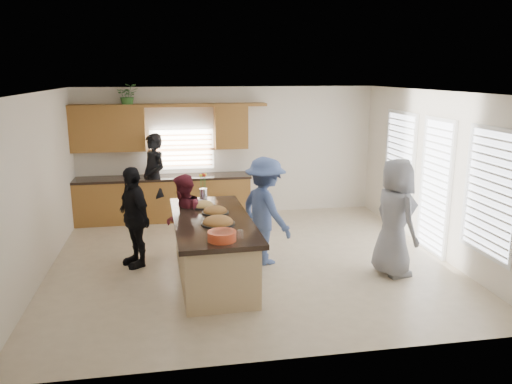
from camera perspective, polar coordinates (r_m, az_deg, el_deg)
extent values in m
plane|color=beige|center=(8.49, -0.70, -7.85)|extent=(6.50, 6.50, 0.00)
cube|color=silver|center=(11.01, -3.22, 4.64)|extent=(6.50, 0.02, 2.80)
cube|color=silver|center=(5.25, 4.50, -5.36)|extent=(6.50, 0.02, 2.80)
cube|color=silver|center=(8.24, -23.66, 0.49)|extent=(0.02, 6.00, 2.80)
cube|color=silver|center=(9.17, 19.76, 2.07)|extent=(0.02, 6.00, 2.80)
cube|color=white|center=(7.91, -0.76, 11.38)|extent=(6.50, 6.00, 0.02)
cube|color=#905E2A|center=(10.83, -10.47, -0.85)|extent=(3.65, 0.62, 0.90)
cube|color=black|center=(10.72, -10.58, 1.61)|extent=(3.70, 0.65, 0.05)
cube|color=#905E2A|center=(10.76, -16.58, 6.86)|extent=(1.50, 0.36, 0.90)
cube|color=#905E2A|center=(10.77, -2.88, 7.40)|extent=(0.70, 0.36, 0.90)
cube|color=#905E2A|center=(10.65, -9.84, 9.74)|extent=(4.05, 0.40, 0.06)
cube|color=brown|center=(10.89, -8.45, 4.82)|extent=(1.35, 0.08, 0.85)
cube|color=white|center=(10.28, 16.10, 3.64)|extent=(0.06, 1.10, 1.75)
cube|color=white|center=(9.12, 19.79, 0.55)|extent=(0.06, 0.85, 2.25)
cube|color=white|center=(7.83, 25.27, -0.11)|extent=(0.06, 1.10, 1.75)
cube|color=tan|center=(7.72, -4.97, -6.64)|extent=(1.08, 2.53, 0.88)
cube|color=black|center=(7.57, -5.04, -3.26)|extent=(1.24, 2.74, 0.07)
cube|color=black|center=(7.87, -4.91, -9.37)|extent=(1.00, 2.45, 0.08)
cylinder|color=black|center=(7.25, -4.37, -3.62)|extent=(0.50, 0.50, 0.02)
ellipsoid|color=#B77839|center=(7.25, -4.37, -3.49)|extent=(0.45, 0.45, 0.20)
cylinder|color=black|center=(7.83, -4.67, -2.34)|extent=(0.42, 0.42, 0.02)
ellipsoid|color=#B77839|center=(7.82, -4.67, -2.21)|extent=(0.38, 0.38, 0.17)
cylinder|color=black|center=(8.20, -6.09, -1.64)|extent=(0.39, 0.39, 0.02)
ellipsoid|color=#DABA5D|center=(8.19, -6.09, -1.52)|extent=(0.35, 0.35, 0.16)
cylinder|color=#E55029|center=(6.55, -3.92, -5.04)|extent=(0.38, 0.38, 0.13)
cylinder|color=#F4F0C2|center=(6.54, -3.93, -4.68)|extent=(0.31, 0.31, 0.04)
cylinder|color=white|center=(6.64, -1.81, -4.83)|extent=(0.08, 0.08, 0.11)
cylinder|color=#A183BE|center=(8.42, -6.80, -1.17)|extent=(0.24, 0.24, 0.05)
cylinder|color=silver|center=(8.74, -6.04, -0.17)|extent=(0.13, 0.13, 0.18)
imported|color=#39752E|center=(10.67, -14.44, 10.64)|extent=(0.44, 0.39, 0.47)
imported|color=black|center=(10.64, -11.54, 1.55)|extent=(0.74, 0.82, 1.88)
imported|color=maroon|center=(8.26, -8.25, -3.14)|extent=(0.57, 0.73, 1.49)
imported|color=black|center=(8.30, -13.79, -2.77)|extent=(0.81, 1.04, 1.65)
imported|color=#3F548A|center=(8.17, 1.07, -2.17)|extent=(1.10, 1.32, 1.78)
imported|color=slate|center=(7.96, 15.60, -2.85)|extent=(0.72, 0.98, 1.84)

